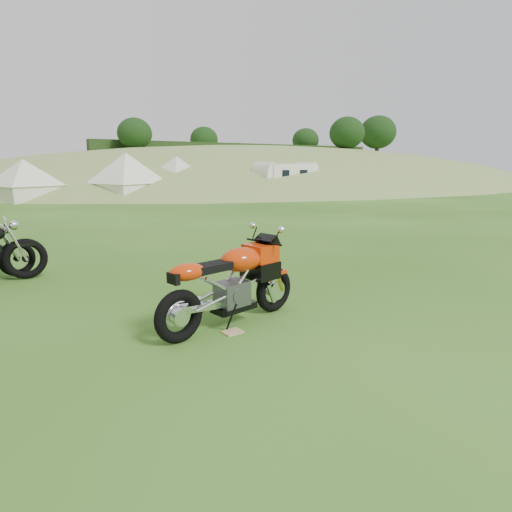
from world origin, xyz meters
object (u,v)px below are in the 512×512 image
caravan (286,179)px  tent_mid (127,176)px  plywood_board (232,332)px  tent_left (25,179)px  tent_right (177,175)px  sport_motorcycle (231,278)px

caravan → tent_mid: bearing=161.7°
plywood_board → caravan: size_ratio=0.05×
tent_left → tent_right: bearing=-26.2°
sport_motorcycle → tent_right: size_ratio=0.68×
caravan → plywood_board: bearing=-132.5°
plywood_board → tent_mid: (4.40, 20.06, 1.28)m
tent_mid → sport_motorcycle: bearing=-125.8°
tent_mid → tent_left: bearing=139.0°
tent_mid → tent_right: 3.62m
sport_motorcycle → tent_mid: bearing=66.0°
plywood_board → tent_mid: 20.58m
sport_motorcycle → caravan: size_ratio=0.46×
sport_motorcycle → plywood_board: (-0.10, -0.22, -0.58)m
sport_motorcycle → plywood_board: size_ratio=8.91×
tent_left → caravan: 14.64m
plywood_board → tent_left: (-0.52, 21.61, 1.16)m
plywood_board → tent_mid: bearing=77.6°
caravan → tent_left: bearing=160.2°
sport_motorcycle → plywood_board: 0.63m
tent_left → caravan: (14.17, -3.70, -0.18)m
sport_motorcycle → caravan: 22.28m
caravan → tent_right: bearing=144.7°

